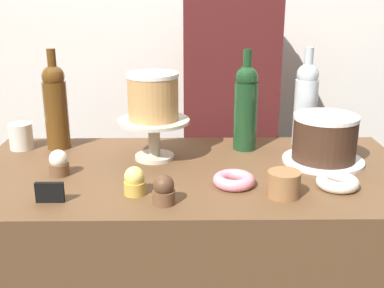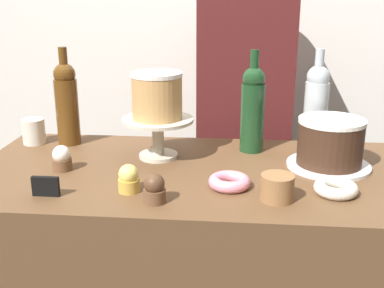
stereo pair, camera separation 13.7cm
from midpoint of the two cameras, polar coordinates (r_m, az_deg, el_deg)
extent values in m
cube|color=silver|center=(2.20, 4.07, 15.09)|extent=(6.00, 0.05, 2.60)
cylinder|color=beige|center=(1.50, -1.41, -1.40)|extent=(0.12, 0.12, 0.01)
cylinder|color=beige|center=(1.48, -1.42, 0.72)|extent=(0.04, 0.04, 0.10)
cylinder|color=beige|center=(1.47, -1.44, 2.85)|extent=(0.22, 0.22, 0.01)
cylinder|color=tan|center=(1.45, -1.46, 5.50)|extent=(0.15, 0.15, 0.13)
cylinder|color=white|center=(1.44, -1.48, 8.25)|extent=(0.15, 0.15, 0.01)
cylinder|color=white|center=(1.50, 18.42, -2.45)|extent=(0.24, 0.24, 0.01)
cylinder|color=#3D2619|center=(1.47, 18.68, 0.01)|extent=(0.19, 0.19, 0.12)
cylinder|color=white|center=(1.46, 18.94, 2.57)|extent=(0.19, 0.19, 0.01)
cylinder|color=#B2BCC1|center=(1.63, 16.77, 3.20)|extent=(0.08, 0.08, 0.22)
sphere|color=#B2BCC1|center=(1.60, 17.17, 7.60)|extent=(0.07, 0.07, 0.07)
cylinder|color=#B2BCC1|center=(1.59, 17.34, 9.40)|extent=(0.03, 0.03, 0.08)
cylinder|color=#5B3814|center=(1.64, -12.28, 3.70)|extent=(0.08, 0.08, 0.22)
sphere|color=#5B3814|center=(1.62, -12.58, 8.06)|extent=(0.07, 0.07, 0.07)
cylinder|color=#5B3814|center=(1.61, -12.71, 9.84)|extent=(0.03, 0.03, 0.08)
cylinder|color=#193D1E|center=(1.55, 9.69, 3.05)|extent=(0.08, 0.08, 0.22)
sphere|color=#193D1E|center=(1.53, 9.94, 7.66)|extent=(0.07, 0.07, 0.07)
cylinder|color=#193D1E|center=(1.52, 10.05, 9.55)|extent=(0.03, 0.03, 0.08)
cylinder|color=gold|center=(1.25, -4.39, -4.98)|extent=(0.06, 0.06, 0.03)
sphere|color=#EFDB6B|center=(1.24, -4.42, -3.64)|extent=(0.05, 0.05, 0.05)
cylinder|color=brown|center=(1.43, -12.52, -2.42)|extent=(0.06, 0.06, 0.03)
sphere|color=white|center=(1.42, -12.61, -1.23)|extent=(0.05, 0.05, 0.05)
cylinder|color=brown|center=(1.19, -1.16, -6.23)|extent=(0.06, 0.06, 0.03)
sphere|color=brown|center=(1.17, -1.17, -4.83)|extent=(0.05, 0.05, 0.05)
torus|color=pink|center=(1.28, 7.54, -4.52)|extent=(0.11, 0.11, 0.03)
torus|color=silver|center=(1.31, 19.63, -5.02)|extent=(0.11, 0.11, 0.03)
cylinder|color=olive|center=(1.23, 13.18, -6.31)|extent=(0.08, 0.08, 0.01)
cylinder|color=olive|center=(1.23, 13.22, -5.84)|extent=(0.08, 0.08, 0.01)
cylinder|color=olive|center=(1.23, 13.25, -5.37)|extent=(0.08, 0.08, 0.01)
cylinder|color=olive|center=(1.22, 13.29, -4.90)|extent=(0.08, 0.08, 0.01)
cylinder|color=olive|center=(1.22, 13.33, -4.42)|extent=(0.08, 0.08, 0.01)
cylinder|color=olive|center=(1.21, 13.36, -3.94)|extent=(0.08, 0.08, 0.01)
cube|color=black|center=(1.25, -14.03, -4.97)|extent=(0.07, 0.01, 0.05)
cylinder|color=silver|center=(1.69, -16.11, 1.43)|extent=(0.08, 0.08, 0.08)
cube|color=black|center=(2.10, 7.58, -10.09)|extent=(0.28, 0.18, 0.85)
cube|color=#4C1919|center=(1.88, 8.46, 9.10)|extent=(0.36, 0.22, 0.55)
camera|label=1|loc=(0.07, -87.14, 0.93)|focal=44.92mm
camera|label=2|loc=(0.07, 92.86, -0.93)|focal=44.92mm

